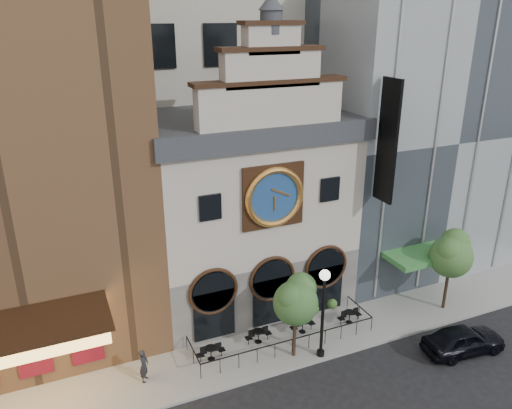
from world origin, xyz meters
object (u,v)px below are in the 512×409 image
object	(u,v)px
bistro_0	(211,352)
lamppost	(323,304)
bistro_1	(258,335)
car_right	(463,340)
bistro_2	(302,325)
tree_left	(296,299)
tree_right	(452,253)
pedestrian	(144,366)
bistro_3	(349,316)

from	to	relation	value
bistro_0	lamppost	distance (m)	6.67
bistro_1	car_right	size ratio (longest dim) A/B	0.33
bistro_2	tree_left	distance (m)	3.78
bistro_0	tree_right	xyz separation A→B (m)	(15.41, -0.99, 3.41)
car_right	pedestrian	bearing A→B (deg)	80.53
bistro_2	lamppost	distance (m)	3.65
bistro_2	pedestrian	bearing A→B (deg)	-177.07
tree_left	bistro_2	bearing A→B (deg)	50.08
bistro_3	pedestrian	distance (m)	12.54
lamppost	tree_right	distance (m)	9.81
bistro_1	bistro_3	bearing A→B (deg)	-4.12
bistro_1	bistro_0	bearing A→B (deg)	-172.84
bistro_1	bistro_3	world-z (taller)	same
bistro_0	pedestrian	distance (m)	3.70
tree_left	bistro_0	bearing A→B (deg)	161.70
bistro_1	car_right	world-z (taller)	car_right
bistro_1	bistro_2	bearing A→B (deg)	-2.75
bistro_2	car_right	size ratio (longest dim) A/B	0.33
bistro_1	bistro_3	distance (m)	5.90
bistro_0	bistro_3	size ratio (longest dim) A/B	1.00
car_right	tree_right	size ratio (longest dim) A/B	0.89
bistro_3	tree_left	distance (m)	5.63
bistro_3	pedestrian	bearing A→B (deg)	-179.12
bistro_0	pedestrian	xyz separation A→B (m)	(-3.66, -0.24, 0.46)
bistro_1	tree_right	bearing A→B (deg)	-6.25
pedestrian	bistro_2	bearing A→B (deg)	-58.17
bistro_0	bistro_1	bearing A→B (deg)	7.16
bistro_3	tree_right	distance (m)	7.44
bistro_2	car_right	world-z (taller)	car_right
bistro_0	tree_right	size ratio (longest dim) A/B	0.30
bistro_3	lamppost	xyz separation A→B (m)	(-3.19, -2.02, 2.82)
bistro_0	bistro_2	xyz separation A→B (m)	(5.77, 0.24, 0.00)
bistro_1	bistro_3	size ratio (longest dim) A/B	1.00
car_right	bistro_2	bearing A→B (deg)	61.64
car_right	bistro_3	bearing A→B (deg)	48.36
car_right	lamppost	size ratio (longest dim) A/B	0.89
bistro_3	tree_right	xyz separation A→B (m)	(6.55, -0.94, 3.41)
tree_left	lamppost	bearing A→B (deg)	-25.50
bistro_2	bistro_3	world-z (taller)	same
car_right	lamppost	bearing A→B (deg)	75.80
bistro_2	tree_left	bearing A→B (deg)	-129.92
lamppost	tree_left	size ratio (longest dim) A/B	1.10
bistro_1	pedestrian	bearing A→B (deg)	-174.69
pedestrian	lamppost	bearing A→B (deg)	-72.16
pedestrian	tree_right	bearing A→B (deg)	-63.34
bistro_0	bistro_1	xyz separation A→B (m)	(2.98, 0.37, 0.00)
lamppost	tree_right	size ratio (longest dim) A/B	1.01
bistro_0	pedestrian	world-z (taller)	pedestrian
bistro_0	lamppost	bearing A→B (deg)	-20.02
lamppost	tree_left	xyz separation A→B (m)	(-1.31, 0.62, 0.26)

